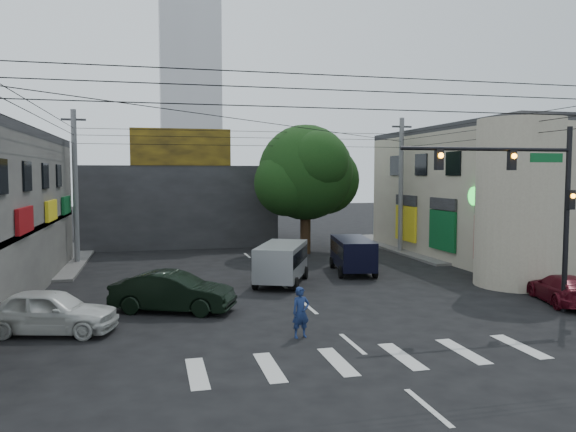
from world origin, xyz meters
name	(u,v)px	position (x,y,z in m)	size (l,w,h in m)	color
ground	(324,320)	(0.00, 0.00, 0.00)	(160.00, 160.00, 0.00)	black
sidewalk_far_right	(480,245)	(18.00, 18.00, 0.07)	(16.00, 16.00, 0.15)	#514F4C
building_right	(524,195)	(18.00, 13.00, 4.00)	(14.00, 18.00, 8.00)	gray
corner_column	(519,203)	(11.00, 4.00, 4.00)	(4.00, 4.00, 8.00)	gray
building_far	(179,204)	(-4.00, 26.00, 3.00)	(14.00, 10.00, 6.00)	#232326
billboard	(181,147)	(-4.00, 21.10, 7.30)	(7.00, 0.30, 2.60)	olive
tower_distant	(189,67)	(0.00, 70.00, 22.00)	(9.00, 9.00, 44.00)	silver
street_tree	(306,173)	(4.00, 17.00, 5.47)	(6.40, 6.40, 8.70)	black
traffic_gantry	(530,189)	(7.82, -1.00, 4.83)	(7.10, 0.35, 7.20)	black
utility_pole_far_left	(75,187)	(-10.50, 16.00, 4.60)	(0.32, 0.32, 9.20)	#59595B
utility_pole_far_right	(401,186)	(10.50, 16.00, 4.60)	(0.32, 0.32, 9.20)	#59595B
dark_sedan	(173,292)	(-5.36, 2.64, 0.78)	(5.02, 3.35, 1.56)	black
white_compact	(50,311)	(-9.52, 0.54, 0.76)	(4.79, 2.94, 1.52)	silver
maroon_sedan	(563,289)	(10.45, 0.20, 0.61)	(2.82, 4.53, 1.22)	#4D0B16
silver_minivan	(282,264)	(0.04, 7.09, 0.98)	(3.58, 4.93, 1.96)	gray
navy_van	(353,256)	(4.51, 9.20, 0.94)	(2.57, 4.93, 1.88)	black
traffic_officer	(301,312)	(-1.40, -1.91, 0.84)	(0.68, 0.51, 1.68)	navy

